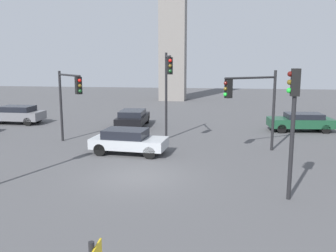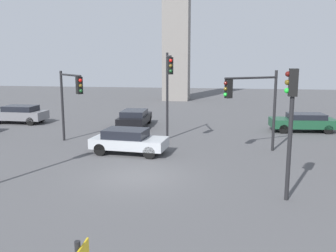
{
  "view_description": "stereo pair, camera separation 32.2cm",
  "coord_description": "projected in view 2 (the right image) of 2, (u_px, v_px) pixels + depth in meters",
  "views": [
    {
      "loc": [
        3.52,
        -15.98,
        5.33
      ],
      "look_at": [
        0.82,
        3.85,
        1.69
      ],
      "focal_mm": 39.64,
      "sensor_mm": 36.0,
      "label": 1
    },
    {
      "loc": [
        3.84,
        -15.93,
        5.33
      ],
      "look_at": [
        0.82,
        3.85,
        1.69
      ],
      "focal_mm": 39.64,
      "sensor_mm": 36.0,
      "label": 2
    }
  ],
  "objects": [
    {
      "name": "car_2",
      "position": [
        135.0,
        118.0,
        29.42
      ],
      "size": [
        2.21,
        4.62,
        1.34
      ],
      "rotation": [
        0.0,
        0.0,
        1.61
      ],
      "color": "black",
      "rests_on": "ground_plane"
    },
    {
      "name": "car_0",
      "position": [
        128.0,
        141.0,
        21.06
      ],
      "size": [
        4.37,
        2.29,
        1.4
      ],
      "rotation": [
        0.0,
        0.0,
        -0.09
      ],
      "color": "#ADB2B7",
      "rests_on": "ground_plane"
    },
    {
      "name": "traffic_light_0",
      "position": [
        169.0,
        80.0,
        23.15
      ],
      "size": [
        0.83,
        2.74,
        5.72
      ],
      "rotation": [
        0.0,
        0.0,
        -1.34
      ],
      "color": "black",
      "rests_on": "ground_plane"
    },
    {
      "name": "traffic_light_2",
      "position": [
        251.0,
        96.0,
        20.53
      ],
      "size": [
        3.01,
        2.09,
        4.69
      ],
      "rotation": [
        0.0,
        0.0,
        -2.55
      ],
      "color": "black",
      "rests_on": "ground_plane"
    },
    {
      "name": "ground_plane",
      "position": [
        138.0,
        176.0,
        17.02
      ],
      "size": [
        104.89,
        104.89,
        0.0
      ],
      "primitive_type": "plane",
      "color": "#4C4C4F"
    },
    {
      "name": "traffic_light_4",
      "position": [
        291.0,
        110.0,
        13.6
      ],
      "size": [
        0.47,
        0.34,
        4.98
      ],
      "rotation": [
        0.0,
        0.0,
        3.07
      ],
      "color": "black",
      "rests_on": "ground_plane"
    },
    {
      "name": "car_3",
      "position": [
        303.0,
        122.0,
        27.4
      ],
      "size": [
        4.78,
        2.32,
        1.35
      ],
      "rotation": [
        0.0,
        0.0,
        3.23
      ],
      "color": "#19472D",
      "rests_on": "ground_plane"
    },
    {
      "name": "car_1",
      "position": [
        19.0,
        114.0,
        31.0
      ],
      "size": [
        4.59,
        2.04,
        1.48
      ],
      "rotation": [
        0.0,
        0.0,
        3.13
      ],
      "color": "slate",
      "rests_on": "ground_plane"
    },
    {
      "name": "traffic_light_1",
      "position": [
        71.0,
        93.0,
        22.74
      ],
      "size": [
        2.37,
        2.4,
        4.57
      ],
      "rotation": [
        0.0,
        0.0,
        -0.79
      ],
      "color": "black",
      "rests_on": "ground_plane"
    }
  ]
}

